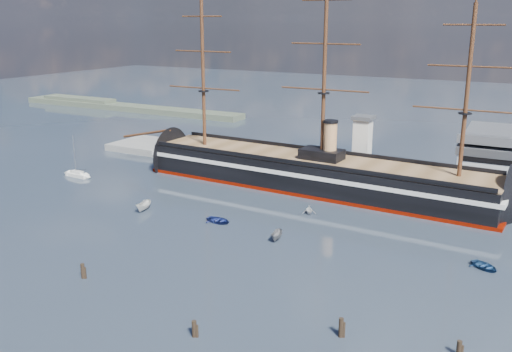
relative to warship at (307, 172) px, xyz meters
The scene contains 14 objects.
ground 21.41m from the warship, 72.06° to the right, with size 600.00×600.00×0.00m, color #2B3542.
quay 23.32m from the warship, 44.16° to the left, with size 180.00×18.00×2.00m, color slate.
quay_tower 17.07m from the warship, 53.91° to the left, with size 5.00×5.00×15.00m.
shoreline 152.50m from the warship, 150.54° to the left, with size 120.00×10.00×4.00m.
warship is the anchor object (origin of this frame).
sailboat 61.29m from the warship, 160.85° to the right, with size 7.11×2.44×11.21m.
motorboat_a 41.43m from the warship, 125.84° to the right, with size 6.25×2.29×2.50m, color silver.
motorboat_b 32.73m from the warship, 100.10° to the right, with size 3.44×1.38×1.61m, color navy.
motorboat_c 36.12m from the warship, 75.23° to the right, with size 5.27×1.93×2.11m, color slate.
motorboat_d 20.01m from the warship, 64.72° to the right, with size 5.39×2.34×1.98m, color silver.
motorboat_e 54.46m from the warship, 32.76° to the right, with size 3.15×1.26×1.47m, color navy.
piling_near_left 65.64m from the warship, 99.64° to the right, with size 0.64×0.64×3.25m, color black.
piling_near_mid 72.16m from the warship, 78.00° to the right, with size 0.64×0.64×3.04m, color black.
piling_near_right 69.13m from the warship, 62.39° to the right, with size 0.64×0.64×3.44m, color black.
Camera 1 is at (47.99, -65.32, 40.70)m, focal length 40.00 mm.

